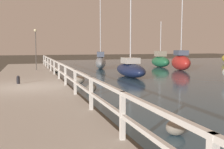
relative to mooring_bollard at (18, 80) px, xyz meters
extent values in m
plane|color=#4C473D|center=(0.43, -1.28, -0.48)|extent=(120.00, 120.00, 0.00)
cube|color=beige|center=(0.43, -1.28, -0.35)|extent=(3.83, 36.00, 0.27)
cube|color=white|center=(2.25, -9.38, 0.29)|extent=(0.10, 0.10, 1.00)
cube|color=white|center=(2.25, -6.68, 0.29)|extent=(0.10, 0.10, 1.00)
cube|color=white|center=(2.25, -3.98, 0.29)|extent=(0.10, 0.10, 1.00)
cube|color=white|center=(2.25, -1.28, 0.29)|extent=(0.10, 0.10, 1.00)
cube|color=white|center=(2.25, 1.42, 0.29)|extent=(0.10, 0.10, 1.00)
cube|color=white|center=(2.25, 4.12, 0.29)|extent=(0.10, 0.10, 1.00)
cube|color=white|center=(2.25, 6.82, 0.29)|extent=(0.10, 0.10, 1.00)
cube|color=white|center=(2.25, 9.52, 0.29)|extent=(0.10, 0.10, 1.00)
cube|color=white|center=(2.25, 12.22, 0.29)|extent=(0.10, 0.10, 1.00)
cube|color=white|center=(2.25, 14.92, 0.29)|extent=(0.10, 0.10, 1.00)
cube|color=white|center=(2.25, -1.28, 0.75)|extent=(0.09, 32.50, 0.08)
cube|color=white|center=(2.25, -1.28, 0.29)|extent=(0.09, 32.50, 0.08)
ellipsoid|color=gray|center=(2.91, 8.46, -0.28)|extent=(0.53, 0.47, 0.40)
ellipsoid|color=gray|center=(3.87, -8.79, -0.29)|extent=(0.50, 0.45, 0.38)
ellipsoid|color=#666056|center=(3.38, -2.05, -0.29)|extent=(0.50, 0.45, 0.38)
ellipsoid|color=gray|center=(3.37, 0.91, -0.24)|extent=(0.63, 0.57, 0.48)
cylinder|color=black|center=(0.00, 0.00, -0.05)|extent=(0.17, 0.17, 0.32)
sphere|color=black|center=(0.00, 0.00, 0.13)|extent=(0.16, 0.16, 0.16)
cylinder|color=#514C47|center=(1.20, 7.93, 1.34)|extent=(0.07, 0.07, 3.11)
sphere|color=beige|center=(1.20, 7.93, 3.01)|extent=(0.24, 0.24, 0.24)
ellipsoid|color=red|center=(14.08, 6.81, 0.22)|extent=(1.97, 3.43, 1.39)
cube|color=#4C566B|center=(14.08, 6.81, 1.14)|extent=(1.20, 1.51, 0.45)
cylinder|color=silver|center=(14.08, 6.81, 3.56)|extent=(0.09, 0.09, 5.29)
ellipsoid|color=#192347|center=(7.55, 3.18, 0.02)|extent=(1.70, 4.57, 0.98)
cube|color=beige|center=(7.55, 3.18, 0.71)|extent=(1.11, 1.38, 0.41)
cylinder|color=silver|center=(7.55, 3.18, 3.91)|extent=(0.09, 0.09, 6.80)
ellipsoid|color=#236B42|center=(14.17, 10.88, 0.10)|extent=(1.51, 3.29, 1.15)
cube|color=#9E937F|center=(14.17, 10.88, 0.96)|extent=(1.01, 1.10, 0.58)
cylinder|color=silver|center=(14.17, 10.88, 2.52)|extent=(0.09, 0.09, 3.70)
ellipsoid|color=gray|center=(7.51, 10.97, 0.12)|extent=(2.26, 4.92, 1.19)
cube|color=#4C566B|center=(7.51, 10.97, 0.96)|extent=(1.21, 2.11, 0.49)
cylinder|color=silver|center=(7.51, 10.97, 4.16)|extent=(0.09, 0.09, 6.88)
camera|label=1|loc=(0.42, -14.26, 1.68)|focal=42.00mm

